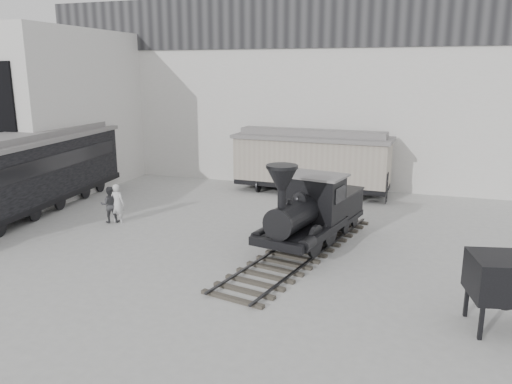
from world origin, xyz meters
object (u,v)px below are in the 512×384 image
(boxcar, at_px, (312,160))
(coal_hopper, at_px, (507,283))
(visitor_a, at_px, (117,203))
(locomotive, at_px, (310,214))
(passenger_coach, at_px, (31,171))
(visitor_b, at_px, (110,205))

(boxcar, distance_m, coal_hopper, 15.78)
(visitor_a, bearing_deg, locomotive, 172.37)
(locomotive, relative_size, passenger_coach, 0.75)
(coal_hopper, bearing_deg, visitor_b, 150.10)
(boxcar, distance_m, visitor_a, 11.06)
(passenger_coach, bearing_deg, coal_hopper, -21.05)
(passenger_coach, bearing_deg, visitor_b, -11.25)
(locomotive, bearing_deg, passenger_coach, -170.92)
(locomotive, bearing_deg, visitor_a, -170.19)
(visitor_a, xyz_separation_m, coal_hopper, (15.27, -5.13, 0.42))
(boxcar, bearing_deg, locomotive, -75.40)
(locomotive, height_order, coal_hopper, locomotive)
(passenger_coach, xyz_separation_m, coal_hopper, (20.28, -5.53, -0.67))
(coal_hopper, bearing_deg, boxcar, 109.12)
(visitor_a, bearing_deg, boxcar, -135.54)
(boxcar, relative_size, visitor_b, 5.33)
(locomotive, xyz_separation_m, boxcar, (-1.81, 8.78, 0.57))
(boxcar, bearing_deg, coal_hopper, -56.07)
(locomotive, relative_size, coal_hopper, 4.80)
(locomotive, height_order, visitor_b, locomotive)
(visitor_a, height_order, coal_hopper, coal_hopper)
(visitor_a, relative_size, coal_hopper, 0.85)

